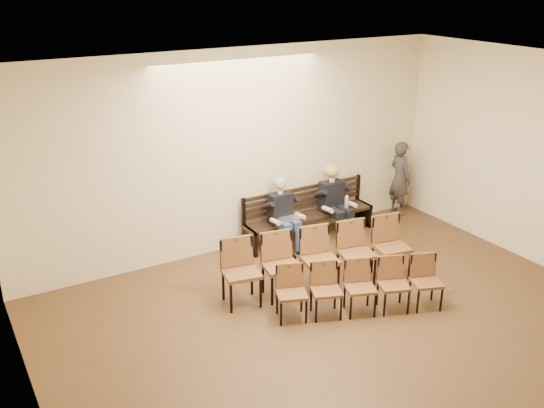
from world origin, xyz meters
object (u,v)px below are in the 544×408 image
Objects in this scene: laptop at (289,220)px; water_bottle at (346,208)px; seated_man at (283,215)px; chair_row_front at (320,260)px; seated_woman at (334,203)px; bag at (276,236)px; chair_row_back at (360,288)px; passerby at (400,173)px; bench at (309,226)px.

laptop is 1.35× the size of water_bottle.
seated_man is 0.41× the size of chair_row_front.
seated_woman is 0.41× the size of chair_row_front.
laptop is at bearing -80.44° from bag.
laptop is 0.14× the size of chair_row_back.
passerby is (1.77, 0.22, 0.24)m from seated_woman.
water_bottle is 2.07m from chair_row_front.
water_bottle is at bearing -58.61° from seated_woman.
water_bottle is (0.59, -0.32, 0.35)m from bench.
chair_row_back is at bearing -118.06° from seated_woman.
bench is 2.10× the size of seated_man.
seated_man is 0.53m from bag.
bag is (-1.24, 0.42, -0.44)m from water_bottle.
bench is 1.50× the size of passerby.
seated_man is at bearing 111.55° from laptop.
seated_woman reaches higher than chair_row_back.
chair_row_front is (-1.41, -1.59, -0.13)m from seated_woman.
laptop is at bearing -173.03° from seated_woman.
bag is 0.15× the size of chair_row_back.
seated_woman is at bearing -11.13° from bag.
seated_man reaches higher than water_bottle.
seated_woman is at bearing 97.98° from passerby.
chair_row_front reaches higher than bag.
bag is at bearing 90.79° from chair_row_front.
bench is at bearing 165.44° from seated_woman.
passerby reaches higher than chair_row_front.
bench is 0.76m from water_bottle.
passerby is at bearing 14.45° from water_bottle.
passerby is (2.88, 0.22, 0.24)m from seated_man.
passerby reaches higher than laptop.
chair_row_front is at bearing 120.44° from passerby.
chair_row_front is 1.26× the size of chair_row_back.
passerby is (2.89, 0.00, 0.73)m from bag.
seated_man is 2.90m from passerby.
seated_woman is 1.07m from laptop.
seated_man reaches higher than chair_row_back.
bag is at bearing 90.91° from passerby.
chair_row_back is at bearing -73.02° from chair_row_front.
chair_row_front is at bearing -131.72° from seated_woman.
chair_row_back reaches higher than laptop.
seated_woman is (0.46, -0.12, 0.40)m from bench.
chair_row_front is at bearing -119.16° from bench.
bag is at bearing 106.87° from chair_row_back.
chair_row_back is (-0.19, -2.67, 0.26)m from bag.
chair_row_back is at bearing -108.20° from bench.
seated_woman reaches higher than seated_man.
seated_woman is 0.25m from water_bottle.
seated_woman is (1.11, 0.00, 0.01)m from seated_man.
chair_row_back is (-0.20, -2.45, -0.23)m from seated_man.
chair_row_front reaches higher than bench.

